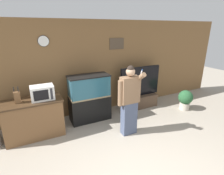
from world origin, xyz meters
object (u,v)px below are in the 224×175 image
Objects in this scene: counter_island at (34,118)px; tv_on_stand at (140,96)px; person_standing at (129,100)px; knife_block at (17,97)px; microwave at (42,93)px; potted_plant at (185,99)px; aquarium_on_stand at (90,98)px.

tv_on_stand reaches higher than counter_island.
person_standing is at bearing -134.03° from tv_on_stand.
microwave is at bearing -3.27° from knife_block.
person_standing is at bearing -20.83° from knife_block.
counter_island is at bearing 0.85° from knife_block.
potted_plant is (2.22, 0.35, -0.51)m from person_standing.
person_standing reaches higher than knife_block.
person_standing is (1.73, -0.82, -0.19)m from microwave.
counter_island is at bearing -175.28° from tv_on_stand.
aquarium_on_stand is (1.64, 0.19, -0.39)m from knife_block.
potted_plant is (1.15, -0.75, -0.03)m from tv_on_stand.
potted_plant is at bearing 8.89° from person_standing.
knife_block is (-0.49, 0.03, -0.03)m from microwave.
aquarium_on_stand is 2.90m from potted_plant.
microwave is (0.24, -0.03, 0.60)m from counter_island.
aquarium_on_stand is 0.76× the size of person_standing.
knife_block is 3.36m from tv_on_stand.
microwave is 1.24m from aquarium_on_stand.
counter_island is 0.64m from microwave.
potted_plant is (3.95, -0.47, -0.70)m from microwave.
aquarium_on_stand reaches higher than potted_plant.
knife_block is (-0.26, -0.00, 0.57)m from counter_island.
tv_on_stand is at bearing 5.77° from microwave.
aquarium_on_stand reaches higher than counter_island.
counter_island is 0.94× the size of tv_on_stand.
person_standing is (0.59, -1.04, 0.23)m from aquarium_on_stand.
aquarium_on_stand reaches higher than microwave.
person_standing is at bearing -23.35° from counter_island.
aquarium_on_stand is at bearing 6.62° from knife_block.
aquarium_on_stand is 2.04× the size of potted_plant.
counter_island is 2.18m from person_standing.
potted_plant is at bearing -13.83° from aquarium_on_stand.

